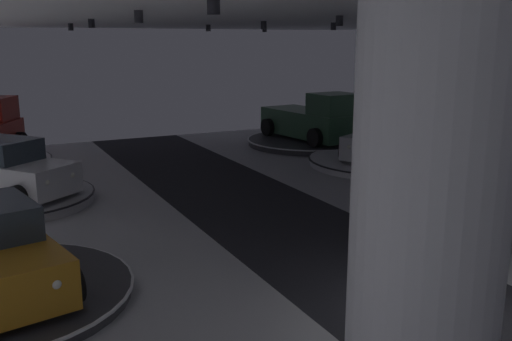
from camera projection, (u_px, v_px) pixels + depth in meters
name	position (u px, v px, depth m)	size (l,w,h in m)	color
ground	(463.00, 329.00, 9.87)	(24.00, 44.00, 0.06)	#B2B2B7
column_left	(425.00, 268.00, 5.46)	(1.48, 1.48, 5.50)	silver
display_platform_far_left	(11.00, 199.00, 17.26)	(4.99, 4.99, 0.31)	#B7B7BC
display_car_far_left	(7.00, 170.00, 17.07)	(4.00, 4.42, 1.71)	silver
display_platform_deep_right	(309.00, 141.00, 27.20)	(5.98, 5.98, 0.30)	#333338
pickup_truck_deep_right	(314.00, 120.00, 26.69)	(3.14, 5.51, 2.30)	#2D5638
display_platform_far_right	(383.00, 161.00, 22.73)	(6.00, 6.00, 0.28)	silver
display_car_far_right	(384.00, 139.00, 22.55)	(4.56, 3.60, 1.71)	silver
display_platform_mid_right	(490.00, 196.00, 17.66)	(5.90, 5.90, 0.26)	#B7B7BC
display_car_mid_right	(492.00, 169.00, 17.47)	(4.13, 4.34, 1.71)	silver
stanchion_b	(381.00, 251.00, 12.44)	(0.28, 0.28, 1.01)	#333338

